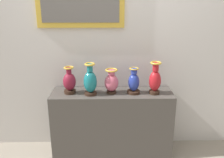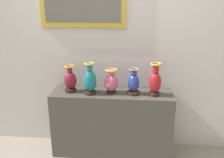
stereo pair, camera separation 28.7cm
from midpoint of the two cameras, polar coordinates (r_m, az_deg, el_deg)
The scene contains 8 objects.
ground_plane at distance 3.31m, azimuth -2.59°, elevation -16.25°, with size 10.13×10.13×0.00m, color gray.
display_shelf at distance 3.10m, azimuth -2.69°, elevation -10.11°, with size 1.44×0.40×0.80m, color #4C4742.
back_wall at distance 3.01m, azimuth -3.01°, elevation 10.37°, with size 4.13×0.14×2.90m.
vase_burgundy at distance 2.93m, azimuth -12.61°, elevation -0.69°, with size 0.15×0.15×0.32m.
vase_teal at distance 2.83m, azimuth -7.97°, elevation -0.59°, with size 0.15×0.15×0.38m.
vase_rose at distance 2.86m, azimuth -3.01°, elevation -0.73°, with size 0.16×0.16×0.29m.
vase_cobalt at distance 2.86m, azimuth 2.20°, elevation -0.87°, with size 0.15×0.15×0.31m.
vase_crimson at distance 2.85m, azimuth 7.10°, elevation -0.24°, with size 0.14×0.14×0.38m.
Camera 1 is at (-0.05, -2.73, 1.87)m, focal length 39.51 mm.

